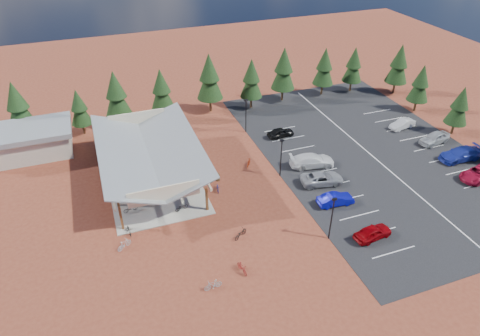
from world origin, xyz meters
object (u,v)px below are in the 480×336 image
at_px(lamp_post_1, 281,155).
at_px(bike_7, 160,153).
at_px(outbuilding, 30,141).
at_px(bike_1, 137,192).
at_px(car_6, 479,174).
at_px(car_9, 402,124).
at_px(bike_8, 129,230).
at_px(bike_15, 249,163).
at_px(car_3, 312,160).
at_px(car_1, 336,199).
at_px(bike_5, 167,174).
at_px(bike_14, 218,188).
at_px(bike_2, 141,166).
at_px(bike_pavilion, 149,151).
at_px(bike_3, 137,149).
at_px(car_0, 373,232).
at_px(bike_0, 130,208).
at_px(car_8, 435,138).
at_px(trash_bin_0, 217,177).
at_px(lamp_post_2, 246,114).
at_px(trash_bin_1, 210,179).
at_px(car_4, 281,132).
at_px(car_2, 322,179).
at_px(car_7, 461,154).
at_px(bike_11, 242,268).
at_px(bike_13, 213,285).
at_px(bike_9, 124,244).
at_px(bike_4, 182,207).
at_px(bike_6, 153,159).
at_px(lamp_post_0, 332,216).

bearing_deg(lamp_post_1, bike_7, 144.51).
xyz_separation_m(outbuilding, bike_1, (11.68, -14.29, -1.37)).
relative_size(car_6, car_9, 1.28).
relative_size(bike_8, bike_15, 0.96).
bearing_deg(car_3, car_1, -178.19).
xyz_separation_m(bike_5, bike_14, (5.00, -4.70, -0.16)).
bearing_deg(bike_5, bike_14, -116.64).
distance_m(outbuilding, bike_7, 17.32).
distance_m(lamp_post_1, bike_2, 17.76).
bearing_deg(bike_pavilion, bike_3, 96.28).
bearing_deg(bike_15, car_0, 146.76).
bearing_deg(bike_7, bike_3, 43.19).
relative_size(car_3, car_9, 1.39).
bearing_deg(bike_0, bike_3, -24.34).
height_order(car_1, car_8, car_8).
height_order(trash_bin_0, bike_3, bike_3).
relative_size(lamp_post_1, lamp_post_2, 1.00).
distance_m(outbuilding, trash_bin_1, 25.03).
height_order(trash_bin_0, car_4, car_4).
height_order(trash_bin_1, car_4, car_4).
distance_m(bike_pavilion, trash_bin_0, 8.77).
bearing_deg(lamp_post_2, car_2, -75.29).
relative_size(bike_5, bike_14, 1.00).
bearing_deg(car_7, bike_0, -93.58).
xyz_separation_m(outbuilding, car_4, (33.16, -7.05, -1.33)).
bearing_deg(bike_15, bike_11, 101.02).
xyz_separation_m(trash_bin_0, bike_13, (-5.44, -15.96, 0.06)).
bearing_deg(car_7, bike_3, -110.93).
relative_size(car_3, car_6, 1.09).
relative_size(outbuilding, car_2, 2.13).
height_order(bike_13, bike_14, bike_13).
height_order(bike_0, bike_13, bike_13).
relative_size(bike_2, bike_9, 0.98).
relative_size(bike_4, car_2, 0.31).
relative_size(bike_5, bike_11, 0.90).
xyz_separation_m(bike_pavilion, bike_7, (1.92, 4.33, -3.19)).
bearing_deg(bike_9, lamp_post_1, -105.97).
relative_size(trash_bin_1, bike_6, 0.57).
bearing_deg(trash_bin_0, lamp_post_0, -61.02).
height_order(trash_bin_1, bike_1, bike_1).
bearing_deg(trash_bin_0, car_8, -3.28).
height_order(bike_6, bike_13, bike_13).
height_order(bike_0, bike_14, bike_0).
height_order(bike_pavilion, bike_9, bike_pavilion).
relative_size(outbuilding, car_4, 2.84).
height_order(bike_8, car_7, car_7).
xyz_separation_m(lamp_post_0, bike_3, (-15.74, 23.72, -2.43)).
bearing_deg(bike_13, car_8, 105.69).
height_order(bike_9, car_9, car_9).
bearing_deg(trash_bin_1, bike_14, -81.28).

